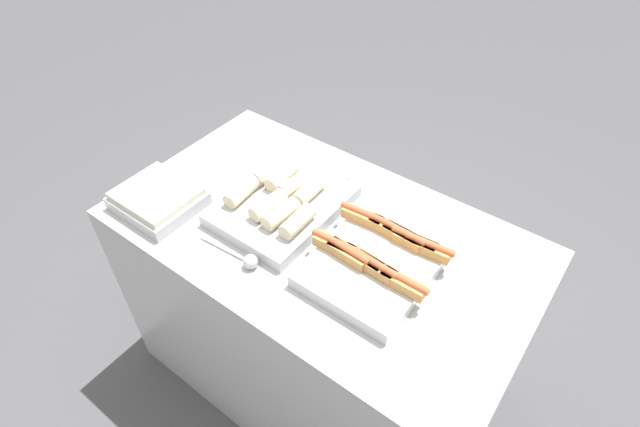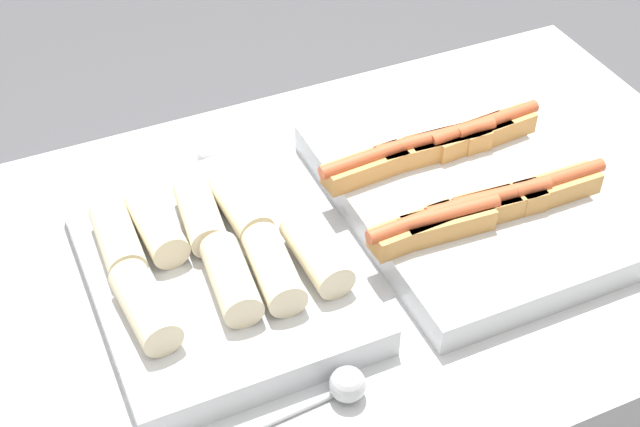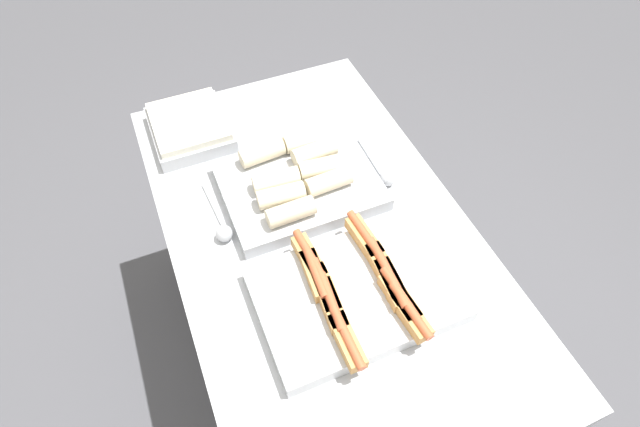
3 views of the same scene
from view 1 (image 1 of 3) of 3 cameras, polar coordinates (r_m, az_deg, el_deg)
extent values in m
plane|color=#4C4C51|center=(2.49, 0.04, -17.51)|extent=(12.00, 12.00, 0.00)
cube|color=#B7BABF|center=(2.09, 0.05, -11.16)|extent=(1.47, 0.85, 0.95)
cube|color=#B7BABF|center=(1.62, 6.95, -4.96)|extent=(0.35, 0.51, 0.05)
cube|color=tan|center=(1.68, 4.88, -0.39)|extent=(0.15, 0.05, 0.04)
cylinder|color=#C15633|center=(1.66, 4.92, 0.12)|extent=(0.16, 0.03, 0.02)
cube|color=tan|center=(1.58, 1.71, -3.70)|extent=(0.14, 0.05, 0.04)
cylinder|color=#C15633|center=(1.57, 1.73, -3.19)|extent=(0.16, 0.03, 0.02)
cube|color=tan|center=(1.56, 3.19, -4.67)|extent=(0.14, 0.05, 0.04)
cylinder|color=#C15633|center=(1.54, 3.22, -4.16)|extent=(0.16, 0.03, 0.02)
cube|color=tan|center=(1.65, 7.93, -1.79)|extent=(0.14, 0.05, 0.04)
cylinder|color=#C15633|center=(1.63, 8.00, -1.29)|extent=(0.16, 0.03, 0.02)
cube|color=tan|center=(1.50, 9.48, -7.93)|extent=(0.14, 0.04, 0.04)
cylinder|color=#C15633|center=(1.48, 9.57, -7.45)|extent=(0.16, 0.02, 0.02)
cube|color=tan|center=(1.54, 4.81, -5.33)|extent=(0.14, 0.05, 0.04)
cylinder|color=#C15633|center=(1.53, 4.86, -4.83)|extent=(0.16, 0.03, 0.02)
cube|color=tan|center=(1.53, 6.25, -6.12)|extent=(0.15, 0.06, 0.04)
cylinder|color=#C15633|center=(1.51, 6.30, -5.63)|extent=(0.16, 0.04, 0.02)
cube|color=tan|center=(1.62, 10.82, -3.27)|extent=(0.14, 0.05, 0.04)
cylinder|color=#C15633|center=(1.60, 10.91, -2.77)|extent=(0.16, 0.03, 0.02)
cube|color=tan|center=(1.63, 9.48, -2.61)|extent=(0.14, 0.05, 0.04)
cylinder|color=#C15633|center=(1.61, 9.56, -2.11)|extent=(0.16, 0.03, 0.02)
cube|color=tan|center=(1.61, 12.37, -3.97)|extent=(0.15, 0.06, 0.04)
cylinder|color=#C15633|center=(1.59, 12.48, -3.48)|extent=(0.16, 0.04, 0.02)
cube|color=#B7BABF|center=(1.78, -4.28, 0.90)|extent=(0.36, 0.46, 0.05)
cylinder|color=beige|center=(1.79, -2.80, 3.43)|extent=(0.07, 0.14, 0.06)
cylinder|color=beige|center=(1.82, -4.38, 4.28)|extent=(0.06, 0.14, 0.06)
cylinder|color=beige|center=(1.71, -5.94, 0.95)|extent=(0.07, 0.14, 0.06)
cylinder|color=beige|center=(1.76, -1.30, 2.59)|extent=(0.06, 0.14, 0.06)
cylinder|color=beige|center=(1.64, -2.60, -0.90)|extent=(0.06, 0.14, 0.06)
cylinder|color=beige|center=(1.85, -5.89, 4.90)|extent=(0.06, 0.14, 0.06)
cylinder|color=beige|center=(1.67, -4.50, -0.02)|extent=(0.07, 0.14, 0.06)
cylinder|color=beige|center=(1.77, -8.98, 2.51)|extent=(0.07, 0.14, 0.06)
cube|color=#B7BABF|center=(1.89, -17.97, 1.36)|extent=(0.28, 0.25, 0.05)
cube|color=silver|center=(1.86, -18.21, 2.20)|extent=(0.26, 0.23, 0.02)
cylinder|color=#B2B5BA|center=(1.68, -10.68, -4.15)|extent=(0.22, 0.03, 0.01)
sphere|color=#B2B5BA|center=(1.61, -7.94, -5.47)|extent=(0.05, 0.05, 0.05)
cylinder|color=#B2B5BA|center=(1.96, 0.16, 4.95)|extent=(0.21, 0.01, 0.01)
sphere|color=#B2B5BA|center=(1.90, 2.69, 4.23)|extent=(0.05, 0.05, 0.05)
camera|label=2|loc=(1.16, -50.83, 15.92)|focal=50.00mm
camera|label=3|loc=(0.64, 49.42, 27.46)|focal=28.00mm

